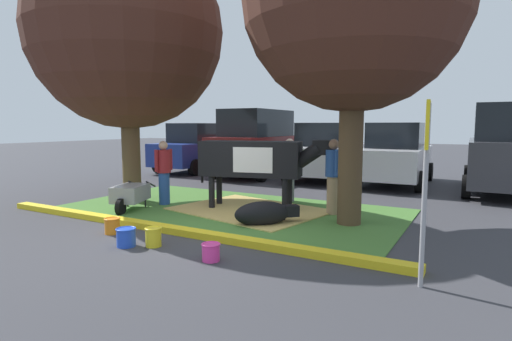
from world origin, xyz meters
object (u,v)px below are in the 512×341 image
(parking_sign, at_px, (426,157))
(bucket_orange, at_px, (112,225))
(bucket_blue, at_px, (126,237))
(bucket_pink, at_px, (211,252))
(sedan_blue, at_px, (198,148))
(sedan_silver, at_px, (326,152))
(wheelbarrow, at_px, (130,194))
(person_handler, at_px, (333,174))
(cow_holstein, at_px, (255,160))
(calf_lying, at_px, (264,214))
(suv_dark_grey, at_px, (507,149))
(shade_tree_left, at_px, (127,33))
(person_visitor_near, at_px, (164,171))
(bucket_yellow, at_px, (153,237))
(suv_black, at_px, (257,143))
(person_visitor_far, at_px, (289,168))
(hatchback_white, at_px, (396,155))

(parking_sign, height_order, bucket_orange, parking_sign)
(parking_sign, relative_size, bucket_blue, 6.92)
(bucket_pink, xyz_separation_m, sedan_blue, (-7.26, 9.16, 0.85))
(sedan_blue, height_order, sedan_silver, same)
(wheelbarrow, distance_m, sedan_blue, 8.13)
(person_handler, relative_size, sedan_silver, 0.37)
(bucket_blue, bearing_deg, cow_holstein, 83.66)
(calf_lying, bearing_deg, bucket_blue, -119.49)
(cow_holstein, bearing_deg, suv_dark_grey, 46.87)
(shade_tree_left, relative_size, wheelbarrow, 4.13)
(calf_lying, distance_m, person_visitor_near, 3.21)
(cow_holstein, xyz_separation_m, person_handler, (1.74, 0.34, -0.28))
(bucket_yellow, relative_size, suv_black, 0.07)
(calf_lying, distance_m, bucket_blue, 2.62)
(bucket_blue, bearing_deg, calf_lying, 60.51)
(shade_tree_left, bearing_deg, suv_black, 88.15)
(bucket_pink, height_order, sedan_blue, sedan_blue)
(person_visitor_near, height_order, bucket_orange, person_visitor_near)
(suv_black, height_order, sedan_silver, suv_black)
(parking_sign, relative_size, bucket_yellow, 7.18)
(bucket_orange, height_order, bucket_blue, bucket_blue)
(parking_sign, relative_size, suv_dark_grey, 0.48)
(shade_tree_left, bearing_deg, sedan_silver, 65.95)
(person_handler, xyz_separation_m, suv_dark_grey, (3.37, 5.11, 0.38))
(person_visitor_far, height_order, hatchback_white, hatchback_white)
(sedan_blue, relative_size, suv_black, 0.96)
(cow_holstein, xyz_separation_m, bucket_pink, (1.21, -3.42, -1.03))
(calf_lying, bearing_deg, cow_holstein, 126.03)
(bucket_yellow, bearing_deg, person_visitor_far, 86.26)
(calf_lying, relative_size, person_visitor_far, 0.72)
(bucket_pink, distance_m, hatchback_white, 9.26)
(wheelbarrow, height_order, suv_dark_grey, suv_dark_grey)
(bucket_blue, relative_size, suv_black, 0.07)
(parking_sign, relative_size, hatchback_white, 0.50)
(wheelbarrow, xyz_separation_m, bucket_blue, (2.03, -2.01, -0.23))
(person_visitor_near, bearing_deg, calf_lying, -11.29)
(calf_lying, bearing_deg, bucket_pink, -81.93)
(bucket_orange, bearing_deg, suv_black, 102.13)
(suv_black, distance_m, hatchback_white, 5.13)
(shade_tree_left, xyz_separation_m, cow_holstein, (3.26, 0.63, -3.03))
(person_handler, distance_m, hatchback_white, 5.43)
(bucket_orange, height_order, bucket_yellow, bucket_yellow)
(shade_tree_left, relative_size, bucket_orange, 22.96)
(person_handler, height_order, suv_dark_grey, suv_dark_grey)
(person_visitor_near, xyz_separation_m, suv_black, (-0.87, 6.21, 0.43))
(person_visitor_far, distance_m, wheelbarrow, 3.89)
(bucket_orange, height_order, hatchback_white, hatchback_white)
(wheelbarrow, bearing_deg, suv_dark_grey, 42.76)
(bucket_yellow, relative_size, bucket_pink, 1.11)
(suv_dark_grey, bearing_deg, cow_holstein, -133.13)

